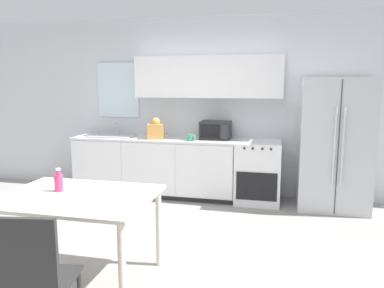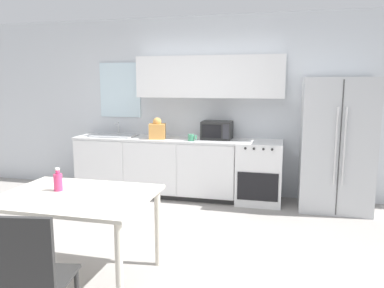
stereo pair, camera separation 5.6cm
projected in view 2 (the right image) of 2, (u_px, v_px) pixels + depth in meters
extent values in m
plane|color=gray|center=(143.00, 254.00, 3.79)|extent=(12.00, 12.00, 0.00)
cube|color=silver|center=(196.00, 106.00, 5.80)|extent=(12.00, 0.06, 2.70)
cube|color=silver|center=(120.00, 90.00, 6.01)|extent=(0.69, 0.04, 0.86)
cube|color=white|center=(210.00, 77.00, 5.48)|extent=(2.17, 0.32, 0.60)
cube|color=#333333|center=(158.00, 191.00, 5.85)|extent=(2.48, 0.55, 0.08)
cube|color=white|center=(156.00, 165.00, 5.75)|extent=(2.48, 0.61, 0.78)
cube|color=white|center=(98.00, 166.00, 5.65)|extent=(0.81, 0.01, 0.76)
cube|color=white|center=(149.00, 169.00, 5.45)|extent=(0.81, 0.01, 0.76)
cube|color=white|center=(205.00, 172.00, 5.26)|extent=(0.81, 0.01, 0.76)
cube|color=silver|center=(156.00, 139.00, 5.68)|extent=(2.50, 0.63, 0.03)
cube|color=white|center=(259.00, 172.00, 5.37)|extent=(0.63, 0.62, 0.89)
cube|color=black|center=(258.00, 187.00, 5.09)|extent=(0.55, 0.01, 0.39)
cylinder|color=#262626|center=(245.00, 148.00, 5.04)|extent=(0.03, 0.02, 0.03)
cylinder|color=#262626|center=(254.00, 149.00, 5.02)|extent=(0.03, 0.02, 0.03)
cylinder|color=#262626|center=(263.00, 149.00, 4.99)|extent=(0.03, 0.02, 0.03)
cylinder|color=#262626|center=(272.00, 149.00, 4.96)|extent=(0.03, 0.02, 0.03)
cube|color=silver|center=(336.00, 144.00, 5.03)|extent=(0.92, 0.70, 1.78)
cube|color=#3F3F3F|center=(340.00, 149.00, 4.68)|extent=(0.01, 0.01, 1.72)
cylinder|color=silver|center=(336.00, 146.00, 4.67)|extent=(0.02, 0.02, 0.98)
cylinder|color=silver|center=(344.00, 147.00, 4.64)|extent=(0.02, 0.02, 0.98)
cube|color=#B7BABC|center=(114.00, 136.00, 5.84)|extent=(0.67, 0.44, 0.02)
cylinder|color=silver|center=(119.00, 128.00, 6.00)|extent=(0.02, 0.02, 0.18)
cylinder|color=silver|center=(117.00, 123.00, 5.92)|extent=(0.02, 0.14, 0.02)
cube|color=#282828|center=(217.00, 130.00, 5.54)|extent=(0.44, 0.34, 0.26)
cube|color=black|center=(211.00, 131.00, 5.38)|extent=(0.28, 0.01, 0.19)
cube|color=#2D2D33|center=(226.00, 132.00, 5.33)|extent=(0.09, 0.01, 0.21)
cylinder|color=#3F8C66|center=(191.00, 138.00, 5.36)|extent=(0.09, 0.09, 0.09)
torus|color=#3F8C66|center=(196.00, 137.00, 5.34)|extent=(0.02, 0.07, 0.07)
cube|color=#DB994C|center=(157.00, 131.00, 5.55)|extent=(0.27, 0.24, 0.22)
sphere|color=#DB994C|center=(157.00, 122.00, 5.53)|extent=(0.15, 0.15, 0.13)
cube|color=beige|center=(76.00, 196.00, 3.17)|extent=(1.28, 0.96, 0.03)
cylinder|color=beige|center=(119.00, 271.00, 2.69)|extent=(0.06, 0.06, 0.74)
cylinder|color=beige|center=(49.00, 217.00, 3.77)|extent=(0.06, 0.06, 0.74)
cylinder|color=beige|center=(158.00, 227.00, 3.50)|extent=(0.06, 0.06, 0.74)
cube|color=#282828|center=(41.00, 279.00, 2.45)|extent=(0.46, 0.46, 0.02)
cube|color=#282828|center=(24.00, 256.00, 2.23)|extent=(0.37, 0.10, 0.48)
cylinder|color=#DB386B|center=(58.00, 182.00, 3.27)|extent=(0.08, 0.08, 0.15)
cylinder|color=#DB386B|center=(57.00, 172.00, 3.26)|extent=(0.03, 0.03, 0.04)
cylinder|color=white|center=(57.00, 169.00, 3.25)|extent=(0.04, 0.04, 0.02)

